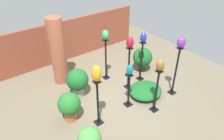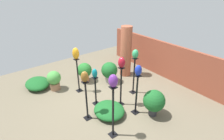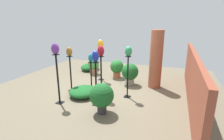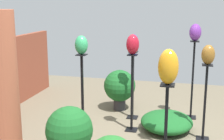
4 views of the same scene
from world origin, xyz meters
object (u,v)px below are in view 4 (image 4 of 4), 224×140
(art_vase_cobalt, at_px, (133,43))
(potted_plant_walkway_edge, at_px, (69,132))
(art_vase_jade, at_px, (81,45))
(potted_plant_near_pillar, at_px, (120,87))
(pedestal_cobalt, at_px, (133,88))
(art_vase_ruby, at_px, (133,44))
(pedestal_bronze, at_px, (205,106))
(pedestal_teal, at_px, (166,120))
(pedestal_ruby, at_px, (132,96))
(pedestal_violet, at_px, (192,83))
(art_vase_bronze, at_px, (208,55))
(brick_pillar, at_px, (2,89))
(pedestal_amber, at_px, (165,140))
(art_vase_violet, at_px, (195,32))
(art_vase_amber, at_px, (168,67))
(art_vase_teal, at_px, (168,75))
(pedestal_jade, at_px, (82,97))

(art_vase_cobalt, distance_m, potted_plant_walkway_edge, 2.23)
(art_vase_jade, bearing_deg, potted_plant_near_pillar, -16.57)
(pedestal_cobalt, distance_m, art_vase_ruby, 1.08)
(pedestal_cobalt, height_order, pedestal_bronze, pedestal_cobalt)
(pedestal_teal, xyz_separation_m, pedestal_ruby, (0.51, 0.61, 0.17))
(pedestal_violet, height_order, potted_plant_walkway_edge, pedestal_violet)
(art_vase_jade, height_order, art_vase_bronze, art_vase_jade)
(pedestal_ruby, bearing_deg, brick_pillar, 134.32)
(pedestal_amber, bearing_deg, pedestal_cobalt, 20.26)
(art_vase_violet, bearing_deg, pedestal_teal, 164.82)
(brick_pillar, xyz_separation_m, art_vase_cobalt, (2.04, -1.39, 0.40))
(pedestal_bronze, height_order, potted_plant_near_pillar, pedestal_bronze)
(pedestal_ruby, xyz_separation_m, art_vase_amber, (-1.52, -0.68, 0.85))
(pedestal_teal, distance_m, art_vase_violet, 1.84)
(pedestal_teal, relative_size, pedestal_bronze, 0.80)
(pedestal_amber, bearing_deg, art_vase_ruby, 24.21)
(art_vase_ruby, xyz_separation_m, art_vase_bronze, (-0.08, -1.18, -0.11))
(pedestal_ruby, distance_m, art_vase_violet, 1.65)
(art_vase_jade, relative_size, art_vase_cobalt, 0.97)
(art_vase_jade, height_order, art_vase_violet, art_vase_violet)
(brick_pillar, distance_m, pedestal_violet, 3.40)
(potted_plant_walkway_edge, relative_size, potted_plant_near_pillar, 1.00)
(pedestal_teal, height_order, art_vase_bronze, art_vase_bronze)
(brick_pillar, relative_size, art_vase_teal, 7.05)
(pedestal_bronze, bearing_deg, pedestal_violet, 11.65)
(pedestal_jade, bearing_deg, pedestal_cobalt, -40.19)
(brick_pillar, relative_size, art_vase_bronze, 6.82)
(pedestal_teal, xyz_separation_m, pedestal_bronze, (0.42, -0.56, 0.12))
(art_vase_cobalt, bearing_deg, pedestal_teal, -147.12)
(pedestal_ruby, distance_m, art_vase_jade, 1.20)
(pedestal_amber, distance_m, art_vase_violet, 2.61)
(potted_plant_walkway_edge, xyz_separation_m, potted_plant_near_pillar, (2.33, -0.15, 0.01))
(pedestal_ruby, height_order, potted_plant_walkway_edge, pedestal_ruby)
(art_vase_teal, distance_m, art_vase_amber, 1.06)
(pedestal_cobalt, distance_m, potted_plant_near_pillar, 0.52)
(art_vase_amber, bearing_deg, art_vase_cobalt, 20.26)
(pedestal_teal, bearing_deg, art_vase_amber, -176.03)
(brick_pillar, distance_m, art_vase_ruby, 2.13)
(pedestal_cobalt, xyz_separation_m, pedestal_violet, (0.27, -1.07, 0.09))
(brick_pillar, distance_m, art_vase_cobalt, 2.50)
(art_vase_jade, bearing_deg, art_vase_bronze, -85.36)
(art_vase_amber, height_order, art_vase_violet, art_vase_violet)
(pedestal_teal, height_order, pedestal_amber, pedestal_amber)
(art_vase_bronze, bearing_deg, art_vase_cobalt, 62.24)
(pedestal_teal, distance_m, pedestal_violet, 1.43)
(pedestal_cobalt, bearing_deg, art_vase_bronze, -117.76)
(brick_pillar, bearing_deg, art_vase_violet, -46.92)
(art_vase_amber, bearing_deg, pedestal_amber, 45.00)
(pedestal_jade, height_order, art_vase_violet, art_vase_violet)
(art_vase_teal, bearing_deg, art_vase_ruby, 50.32)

